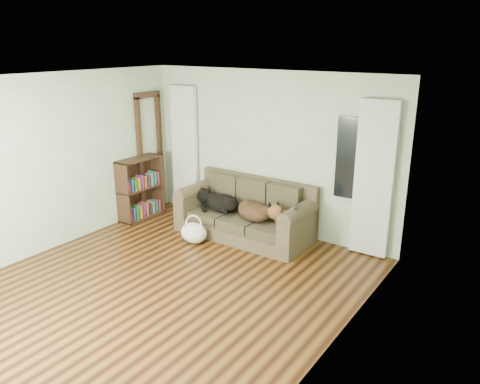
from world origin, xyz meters
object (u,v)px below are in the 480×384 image
Objects in this scene: dog_black_lab at (220,203)px; tote_bag at (194,233)px; sofa at (244,210)px; bookshelf at (141,190)px; dog_shepherd at (257,211)px.

dog_black_lab is 1.49× the size of tote_bag.
bookshelf is (-1.99, -0.32, 0.05)m from sofa.
dog_shepherd is 1.05m from tote_bag.
sofa is 0.28m from dog_shepherd.
tote_bag is (-0.49, -0.67, -0.29)m from sofa.
bookshelf reaches higher than dog_black_lab.
sofa is at bearing 12.73° from dog_shepherd.
dog_shepherd is 0.62× the size of bookshelf.
tote_bag is 1.57m from bookshelf.
sofa reaches higher than tote_bag.
dog_shepherd is 2.28m from bookshelf.
sofa is 3.25× the size of dog_shepherd.
sofa reaches higher than dog_shepherd.
bookshelf reaches higher than sofa.
tote_bag is at bearing -73.36° from dog_black_lab.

